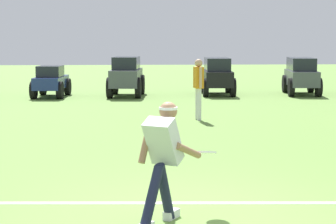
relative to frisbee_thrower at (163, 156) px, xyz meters
name	(u,v)px	position (x,y,z in m)	size (l,w,h in m)	color
ground_plane	(196,216)	(0.41, 0.24, -0.79)	(80.00, 80.00, 0.00)	olive
field_line_paint	(191,203)	(0.41, 0.87, -0.79)	(23.20, 0.11, 0.01)	white
frisbee_thrower	(163,156)	(0.00, 0.00, 0.00)	(0.82, 0.90, 1.40)	#191E38
frisbee_in_flight	(206,152)	(0.55, 0.51, -0.06)	(0.30, 0.30, 0.09)	white
teammate_near_sideline	(198,83)	(1.42, 9.20, 0.15)	(0.25, 0.50, 1.56)	silver
parked_car_slot_c	(51,81)	(-3.06, 15.73, -0.23)	(1.25, 2.27, 1.10)	navy
parked_car_slot_d	(126,75)	(-0.42, 15.85, -0.05)	(1.39, 2.44, 1.40)	#474C51
parked_car_slot_e	(217,75)	(2.89, 16.28, -0.07)	(1.27, 2.45, 1.34)	black
parked_car_slot_f	(301,75)	(5.97, 16.15, -0.07)	(1.40, 2.49, 1.34)	#474C51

